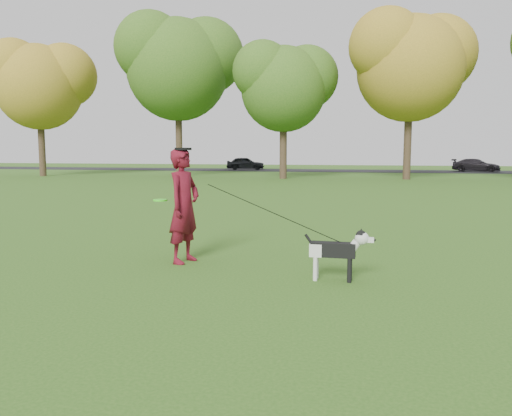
% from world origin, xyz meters
% --- Properties ---
extents(ground, '(120.00, 120.00, 0.00)m').
position_xyz_m(ground, '(0.00, 0.00, 0.00)').
color(ground, '#285116').
rests_on(ground, ground).
extents(road, '(120.00, 7.00, 0.02)m').
position_xyz_m(road, '(0.00, 40.00, 0.01)').
color(road, black).
rests_on(road, ground).
extents(man, '(0.59, 0.77, 1.88)m').
position_xyz_m(man, '(-1.13, 0.19, 0.94)').
color(man, '#550C13').
rests_on(man, ground).
extents(dog, '(1.00, 0.20, 0.76)m').
position_xyz_m(dog, '(1.43, -0.44, 0.46)').
color(dog, black).
rests_on(dog, ground).
extents(car_left, '(3.94, 2.30, 1.26)m').
position_xyz_m(car_left, '(-10.34, 40.00, 0.65)').
color(car_left, black).
rests_on(car_left, road).
extents(car_right, '(4.28, 2.69, 1.16)m').
position_xyz_m(car_right, '(10.72, 40.00, 0.60)').
color(car_right, black).
rests_on(car_right, road).
extents(man_held_items, '(3.18, 0.77, 1.38)m').
position_xyz_m(man_held_items, '(0.43, -0.15, 0.91)').
color(man_held_items, '#3FFF20').
rests_on(man_held_items, ground).
extents(tree_row, '(51.74, 8.86, 12.01)m').
position_xyz_m(tree_row, '(-1.43, 26.07, 7.41)').
color(tree_row, '#38281C').
rests_on(tree_row, ground).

